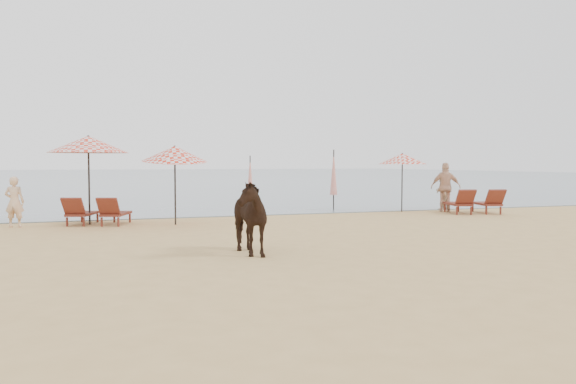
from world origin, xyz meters
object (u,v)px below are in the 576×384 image
at_px(beachgoer_left, 14,202).
at_px(umbrella_open_left_a, 88,144).
at_px(beachgoer_right_a, 442,191).
at_px(beachgoer_right_b, 446,187).
at_px(cow, 243,217).
at_px(umbrella_closed_right, 334,173).
at_px(umbrella_open_left_b, 175,154).
at_px(umbrella_open_right, 402,159).
at_px(lounger_cluster_left, 97,212).
at_px(umbrella_closed_left, 250,178).
at_px(lounger_cluster_right, 475,202).

bearing_deg(beachgoer_left, umbrella_open_left_a, -164.03).
relative_size(umbrella_open_left_a, beachgoer_left, 1.82).
bearing_deg(beachgoer_right_a, beachgoer_right_b, 38.18).
relative_size(beachgoer_left, beachgoer_right_a, 0.99).
distance_m(umbrella_open_left_a, cow, 7.69).
xyz_separation_m(umbrella_open_left_a, umbrella_closed_right, (9.20, 2.69, -0.95)).
xyz_separation_m(umbrella_open_left_b, beachgoer_right_a, (10.80, 2.12, -1.40)).
distance_m(umbrella_open_right, umbrella_closed_right, 2.80).
bearing_deg(lounger_cluster_left, cow, -47.10).
bearing_deg(umbrella_open_left_b, cow, -76.15).
xyz_separation_m(cow, beachgoer_right_a, (10.19, 8.06, -0.01)).
bearing_deg(beachgoer_right_b, umbrella_closed_left, 16.57).
bearing_deg(umbrella_open_right, umbrella_closed_right, 157.29).
relative_size(umbrella_open_left_b, beachgoer_right_a, 1.66).
xyz_separation_m(lounger_cluster_left, beachgoer_left, (-2.26, 0.18, 0.34)).
bearing_deg(umbrella_open_left_b, lounger_cluster_left, 172.17).
bearing_deg(cow, beachgoer_left, 121.55).
distance_m(lounger_cluster_right, umbrella_open_left_b, 11.03).
xyz_separation_m(lounger_cluster_right, umbrella_closed_left, (-7.66, 3.18, 0.88)).
bearing_deg(cow, umbrella_open_left_a, 108.56).
bearing_deg(lounger_cluster_right, beachgoer_left, -167.66).
height_order(lounger_cluster_right, umbrella_open_left_a, umbrella_open_left_a).
distance_m(lounger_cluster_left, umbrella_closed_right, 9.53).
height_order(lounger_cluster_left, beachgoer_left, beachgoer_left).
bearing_deg(umbrella_closed_left, beachgoer_right_a, -9.25).
distance_m(umbrella_open_left_a, umbrella_open_right, 11.28).
height_order(lounger_cluster_left, umbrella_closed_left, umbrella_closed_left).
relative_size(lounger_cluster_left, umbrella_closed_right, 0.86).
bearing_deg(umbrella_open_left_a, beachgoer_right_b, 16.86).
distance_m(lounger_cluster_right, umbrella_open_right, 3.08).
xyz_separation_m(lounger_cluster_left, umbrella_closed_right, (8.99, 2.96, 1.07)).
bearing_deg(beachgoer_left, cow, 140.49).
distance_m(umbrella_open_left_a, umbrella_closed_right, 9.63).
relative_size(umbrella_open_right, cow, 1.24).
xyz_separation_m(umbrella_open_right, beachgoer_right_b, (1.64, -0.44, -1.08)).
relative_size(umbrella_closed_left, beachgoer_right_b, 1.14).
bearing_deg(beachgoer_left, umbrella_closed_right, -152.73).
height_order(beachgoer_left, beachgoer_right_a, beachgoer_right_a).
xyz_separation_m(umbrella_closed_left, cow, (-2.62, -9.30, -0.55)).
bearing_deg(umbrella_open_left_b, umbrella_open_right, 19.32).
height_order(umbrella_open_right, umbrella_closed_right, umbrella_closed_right).
distance_m(umbrella_open_right, beachgoer_right_a, 2.41).
bearing_deg(lounger_cluster_right, umbrella_open_left_b, -164.35).
xyz_separation_m(umbrella_open_right, cow, (-8.18, -7.70, -1.26)).
bearing_deg(umbrella_closed_right, umbrella_open_left_a, -163.72).
height_order(umbrella_open_left_a, umbrella_open_left_b, umbrella_open_left_a).
distance_m(umbrella_closed_left, umbrella_closed_right, 3.53).
xyz_separation_m(umbrella_open_left_b, beachgoer_left, (-4.50, 0.82, -1.40)).
bearing_deg(lounger_cluster_left, umbrella_open_left_a, 146.76).
bearing_deg(beachgoer_right_b, lounger_cluster_right, 144.43).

